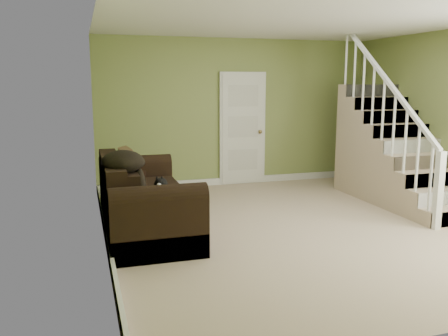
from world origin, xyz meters
TOP-DOWN VIEW (x-y plane):
  - floor at (0.00, 0.00)m, footprint 5.00×5.50m
  - ceiling at (0.00, 0.00)m, footprint 5.00×5.50m
  - wall_back at (0.00, 2.75)m, footprint 5.00×0.04m
  - wall_left at (-2.50, 0.00)m, footprint 0.04×5.50m
  - baseboard_back at (0.00, 2.72)m, footprint 5.00×0.04m
  - baseboard_left at (-2.47, 0.00)m, footprint 0.04×5.50m
  - door at (0.10, 2.71)m, footprint 0.86×0.12m
  - staircase at (1.99, 0.97)m, footprint 1.00×2.51m
  - sofa at (-2.02, 0.40)m, footprint 1.02×2.36m
  - side_table at (-2.11, 1.53)m, footprint 0.54×0.54m
  - cat at (-1.78, 0.35)m, footprint 0.24×0.46m
  - banana at (-1.76, -0.22)m, footprint 0.18×0.21m
  - throw_pillow at (-2.08, 1.16)m, footprint 0.28×0.51m
  - throw_blanket at (-2.27, -0.06)m, footprint 0.50×0.64m

SIDE VIEW (x-z plane):
  - floor at x=0.00m, z-range -0.01..0.01m
  - baseboard_back at x=0.00m, z-range 0.00..0.12m
  - baseboard_left at x=-2.47m, z-range 0.00..0.12m
  - side_table at x=-2.11m, z-range -0.11..0.72m
  - sofa at x=-2.02m, z-range -0.11..0.82m
  - banana at x=-1.76m, z-range 0.50..0.57m
  - cat at x=-1.78m, z-range 0.48..0.70m
  - staircase at x=1.99m, z-range -0.77..2.05m
  - throw_pillow at x=-2.08m, z-range 0.46..0.96m
  - throw_blanket at x=-2.27m, z-range 0.84..1.09m
  - door at x=0.10m, z-range 0.00..2.02m
  - wall_back at x=0.00m, z-range 0.00..2.60m
  - wall_left at x=-2.50m, z-range 0.00..2.60m
  - ceiling at x=0.00m, z-range 2.60..2.60m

